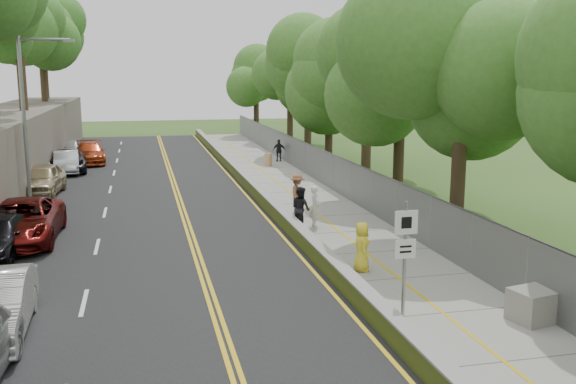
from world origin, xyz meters
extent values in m
plane|color=#33511E|center=(0.00, 0.00, 0.00)|extent=(140.00, 140.00, 0.00)
cube|color=black|center=(-5.40, 15.00, 0.02)|extent=(11.20, 66.00, 0.04)
cube|color=gray|center=(2.55, 15.00, 0.03)|extent=(4.20, 66.00, 0.05)
cube|color=#9AC630|center=(0.25, 15.00, 0.30)|extent=(0.42, 66.00, 0.60)
cube|color=slate|center=(4.65, 15.00, 1.00)|extent=(0.04, 66.00, 2.00)
cylinder|color=gray|center=(-10.70, 14.00, 4.00)|extent=(0.18, 0.18, 8.00)
cylinder|color=gray|center=(-9.60, 14.00, 7.85)|extent=(2.30, 0.13, 0.13)
cube|color=gray|center=(-8.52, 14.00, 7.80)|extent=(0.50, 0.22, 0.14)
cylinder|color=gray|center=(1.05, -3.00, 1.60)|extent=(0.09, 0.09, 3.10)
cube|color=white|center=(1.05, -3.03, 2.60)|extent=(0.62, 0.04, 0.62)
cube|color=white|center=(1.05, -3.03, 1.90)|extent=(0.56, 0.04, 0.50)
cylinder|color=#CB5E00|center=(3.00, 24.90, 0.48)|extent=(0.52, 0.52, 0.86)
cube|color=gray|center=(4.30, -4.00, 0.47)|extent=(1.43, 1.19, 0.84)
imported|color=#5D0E0D|center=(-9.97, 7.34, 0.83)|extent=(2.72, 5.75, 1.59)
imported|color=tan|center=(-10.60, 17.13, 0.86)|extent=(2.31, 4.95, 1.64)
imported|color=silver|center=(-10.13, 24.68, 0.74)|extent=(1.89, 4.39, 1.41)
imported|color=black|center=(-10.16, 25.20, 0.75)|extent=(2.84, 5.31, 1.42)
imported|color=#963012|center=(-9.00, 29.01, 0.77)|extent=(2.48, 5.18, 1.46)
imported|color=silver|center=(-10.60, 32.37, 0.73)|extent=(2.03, 4.21, 1.39)
imported|color=yellow|center=(1.32, 1.00, 0.86)|extent=(0.62, 0.86, 1.61)
imported|color=white|center=(1.44, 7.16, 0.91)|extent=(0.44, 0.65, 1.72)
imported|color=black|center=(0.75, 6.77, 0.94)|extent=(0.95, 1.06, 1.78)
imported|color=#935739|center=(1.45, 10.20, 0.91)|extent=(1.01, 1.27, 1.73)
imported|color=black|center=(4.20, 26.87, 0.84)|extent=(0.98, 0.53, 1.58)
camera|label=1|loc=(-5.47, -17.86, 6.37)|focal=40.00mm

